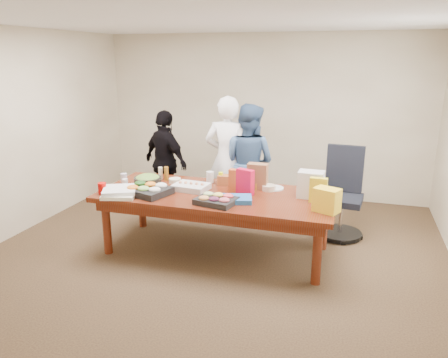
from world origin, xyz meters
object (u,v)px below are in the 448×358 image
(office_chair, at_px, (342,196))
(person_center, at_px, (228,159))
(conference_table, at_px, (217,222))
(salad_bowl, at_px, (148,181))
(sheet_cake, at_px, (191,187))
(person_right, at_px, (248,163))

(office_chair, bearing_deg, person_center, 178.71)
(conference_table, bearing_deg, salad_bowl, 177.50)
(conference_table, relative_size, salad_bowl, 8.10)
(person_center, height_order, sheet_cake, person_center)
(person_center, xyz_separation_m, sheet_cake, (-0.15, -1.05, -0.12))
(sheet_cake, bearing_deg, salad_bowl, -173.90)
(person_right, bearing_deg, conference_table, 100.25)
(person_center, xyz_separation_m, person_right, (0.28, 0.08, -0.05))
(person_center, relative_size, salad_bowl, 5.23)
(person_center, relative_size, sheet_cake, 4.41)
(conference_table, relative_size, person_center, 1.55)
(conference_table, bearing_deg, sheet_cake, 173.04)
(person_center, relative_size, person_right, 1.06)
(office_chair, relative_size, salad_bowl, 3.32)
(person_right, xyz_separation_m, salad_bowl, (-1.01, -1.14, -0.04))
(office_chair, xyz_separation_m, salad_bowl, (-2.36, -0.86, 0.23))
(sheet_cake, height_order, salad_bowl, salad_bowl)
(conference_table, xyz_separation_m, sheet_cake, (-0.34, 0.04, 0.41))
(conference_table, relative_size, sheet_cake, 6.84)
(person_center, distance_m, person_right, 0.30)
(conference_table, xyz_separation_m, person_right, (0.09, 1.18, 0.47))
(conference_table, xyz_separation_m, person_center, (-0.19, 1.09, 0.53))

